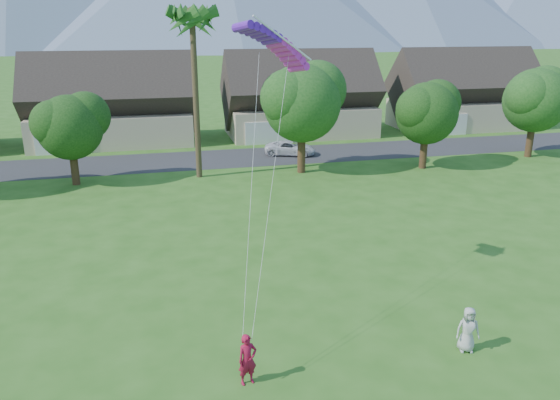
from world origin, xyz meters
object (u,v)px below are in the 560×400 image
object	(u,v)px
kite_flyer	(247,360)
parafoil_kite	(274,41)
parked_car	(290,148)
watcher	(468,330)

from	to	relation	value
kite_flyer	parafoil_kite	size ratio (longest dim) A/B	0.50
parked_car	parafoil_kite	world-z (taller)	parafoil_kite
parked_car	parafoil_kite	xyz separation A→B (m)	(-7.09, -24.98, 9.98)
parafoil_kite	parked_car	bearing A→B (deg)	52.09
watcher	parafoil_kite	distance (m)	12.91
parked_car	parafoil_kite	size ratio (longest dim) A/B	1.27
kite_flyer	parafoil_kite	distance (m)	11.85
kite_flyer	parked_car	bearing A→B (deg)	59.23
parked_car	parafoil_kite	distance (m)	27.82
kite_flyer	parafoil_kite	xyz separation A→B (m)	(2.37, 6.36, 9.72)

